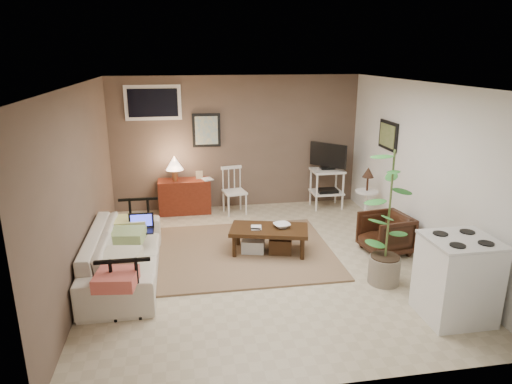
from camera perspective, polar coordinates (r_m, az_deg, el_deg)
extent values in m
plane|color=#C1B293|center=(6.36, 0.65, -8.76)|extent=(5.00, 5.00, 0.00)
cube|color=black|center=(8.24, -6.22, 7.68)|extent=(0.50, 0.03, 0.60)
cube|color=black|center=(7.54, 16.20, 6.81)|extent=(0.03, 0.60, 0.45)
cube|color=white|center=(8.17, -12.76, 10.83)|extent=(0.96, 0.03, 0.60)
cube|color=#896750|center=(6.64, -2.71, -7.50)|extent=(2.80, 2.24, 0.03)
cube|color=#311F0D|center=(6.49, 1.65, -4.75)|extent=(1.20, 0.82, 0.05)
cylinder|color=#311F0D|center=(6.41, -2.73, -6.87)|extent=(0.06, 0.06, 0.35)
cylinder|color=#311F0D|center=(6.36, 5.81, -7.16)|extent=(0.06, 0.06, 0.35)
cylinder|color=#311F0D|center=(6.79, -2.24, -5.46)|extent=(0.06, 0.06, 0.35)
cylinder|color=#311F0D|center=(6.74, 5.79, -5.72)|extent=(0.06, 0.06, 0.35)
cube|color=black|center=(6.40, -0.02, -4.65)|extent=(0.14, 0.08, 0.02)
cube|color=#472F19|center=(6.57, 3.07, -6.71)|extent=(0.38, 0.35, 0.24)
cube|color=silver|center=(6.60, -0.35, -6.74)|extent=(0.38, 0.35, 0.20)
imported|color=beige|center=(6.05, -16.27, -6.52)|extent=(0.63, 2.16, 0.84)
cube|color=black|center=(6.29, -14.15, -4.79)|extent=(0.33, 0.23, 0.02)
cube|color=black|center=(6.36, -14.14, -3.44)|extent=(0.33, 0.02, 0.21)
cube|color=#363FF6|center=(6.35, -14.15, -3.47)|extent=(0.28, 0.00, 0.17)
cube|color=maroon|center=(8.28, -8.90, -0.53)|extent=(0.91, 0.41, 0.61)
cylinder|color=#A46B3F|center=(8.13, -10.09, 2.07)|extent=(0.10, 0.10, 0.20)
cone|color=beige|center=(8.08, -10.17, 3.60)|extent=(0.30, 0.30, 0.24)
cube|color=tan|center=(8.20, -7.10, 2.11)|extent=(0.12, 0.02, 0.15)
cube|color=white|center=(8.13, -2.70, -0.01)|extent=(0.44, 0.44, 0.04)
cylinder|color=white|center=(8.00, -3.44, -1.86)|extent=(0.03, 0.03, 0.38)
cylinder|color=white|center=(8.09, -1.25, -1.61)|extent=(0.03, 0.03, 0.38)
cylinder|color=white|center=(8.29, -4.08, -1.18)|extent=(0.03, 0.03, 0.38)
cylinder|color=white|center=(8.38, -1.96, -0.95)|extent=(0.03, 0.03, 0.38)
cube|color=white|center=(8.17, -3.10, 3.08)|extent=(0.38, 0.10, 0.05)
cube|color=white|center=(8.47, 8.91, 2.67)|extent=(0.57, 0.47, 0.04)
cube|color=white|center=(8.58, 8.78, -0.01)|extent=(0.57, 0.47, 0.03)
cylinder|color=white|center=(8.31, 7.60, -0.01)|extent=(0.04, 0.04, 0.72)
cylinder|color=white|center=(8.46, 10.81, 0.16)|extent=(0.04, 0.04, 0.72)
cylinder|color=white|center=(8.67, 6.84, 0.74)|extent=(0.04, 0.04, 0.72)
cylinder|color=white|center=(8.82, 9.94, 0.88)|extent=(0.04, 0.04, 0.72)
cube|color=black|center=(8.46, 8.92, 3.01)|extent=(0.26, 0.14, 0.03)
cube|color=black|center=(8.40, 8.99, 4.58)|extent=(0.53, 0.57, 0.43)
cube|color=#FF9663|center=(8.40, 8.99, 4.58)|extent=(0.43, 0.46, 0.35)
cube|color=black|center=(8.53, 8.89, 0.02)|extent=(0.36, 0.26, 0.10)
cylinder|color=white|center=(7.88, 13.40, -3.94)|extent=(0.26, 0.26, 0.03)
cylinder|color=white|center=(7.79, 13.54, -1.98)|extent=(0.05, 0.05, 0.56)
cylinder|color=white|center=(7.70, 13.68, 0.06)|extent=(0.37, 0.37, 0.03)
cylinder|color=black|center=(7.66, 13.76, 1.06)|extent=(0.03, 0.03, 0.24)
cone|color=#321E14|center=(7.62, 13.85, 2.41)|extent=(0.19, 0.19, 0.17)
imported|color=black|center=(6.80, 15.89, -4.80)|extent=(0.66, 0.69, 0.63)
cylinder|color=gray|center=(5.98, 15.72, -9.35)|extent=(0.39, 0.39, 0.34)
cylinder|color=#4C602D|center=(5.67, 16.40, -1.60)|extent=(0.03, 0.03, 1.35)
cube|color=white|center=(5.40, 23.81, -10.00)|extent=(0.69, 0.64, 0.89)
cube|color=silver|center=(5.22, 24.40, -5.49)|extent=(0.71, 0.66, 0.03)
cylinder|color=black|center=(5.01, 23.90, -6.12)|extent=(0.16, 0.16, 0.01)
cylinder|color=black|center=(5.19, 26.83, -5.74)|extent=(0.16, 0.16, 0.01)
cylinder|color=black|center=(5.25, 22.05, -4.84)|extent=(0.16, 0.16, 0.01)
cylinder|color=black|center=(5.42, 24.91, -4.53)|extent=(0.16, 0.16, 0.01)
imported|color=#311F0D|center=(6.47, 3.26, -3.46)|extent=(0.24, 0.11, 0.23)
imported|color=#311F0D|center=(6.43, -0.63, -3.71)|extent=(0.15, 0.04, 0.20)
imported|color=#311F0D|center=(8.09, -6.73, 2.26)|extent=(0.17, 0.07, 0.23)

